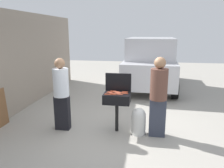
% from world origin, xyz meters
% --- Properties ---
extents(ground_plane, '(24.00, 24.00, 0.00)m').
position_xyz_m(ground_plane, '(0.00, 0.00, 0.00)').
color(ground_plane, '#9E998E').
extents(house_wall_side, '(0.24, 8.00, 2.84)m').
position_xyz_m(house_wall_side, '(-3.11, 1.00, 1.42)').
color(house_wall_side, gray).
rests_on(house_wall_side, ground).
extents(bbq_grill, '(0.60, 0.44, 0.91)m').
position_xyz_m(bbq_grill, '(-0.04, -0.16, 0.77)').
color(bbq_grill, black).
rests_on(bbq_grill, ground).
extents(grill_lid_open, '(0.60, 0.05, 0.42)m').
position_xyz_m(grill_lid_open, '(-0.04, 0.06, 1.12)').
color(grill_lid_open, black).
rests_on(grill_lid_open, bbq_grill).
extents(hot_dog_0, '(0.13, 0.04, 0.03)m').
position_xyz_m(hot_dog_0, '(-0.11, -0.29, 0.92)').
color(hot_dog_0, '#AD4228').
rests_on(hot_dog_0, bbq_grill).
extents(hot_dog_1, '(0.13, 0.03, 0.03)m').
position_xyz_m(hot_dog_1, '(0.11, -0.13, 0.92)').
color(hot_dog_1, '#AD4228').
rests_on(hot_dog_1, bbq_grill).
extents(hot_dog_2, '(0.13, 0.04, 0.03)m').
position_xyz_m(hot_dog_2, '(-0.19, -0.11, 0.92)').
color(hot_dog_2, '#AD4228').
rests_on(hot_dog_2, bbq_grill).
extents(hot_dog_3, '(0.13, 0.04, 0.03)m').
position_xyz_m(hot_dog_3, '(-0.14, -0.21, 0.92)').
color(hot_dog_3, '#B74C33').
rests_on(hot_dog_3, bbq_grill).
extents(hot_dog_4, '(0.13, 0.03, 0.03)m').
position_xyz_m(hot_dog_4, '(-0.01, -0.13, 0.92)').
color(hot_dog_4, '#C6593D').
rests_on(hot_dog_4, bbq_grill).
extents(hot_dog_5, '(0.13, 0.03, 0.03)m').
position_xyz_m(hot_dog_5, '(0.13, -0.08, 0.92)').
color(hot_dog_5, '#AD4228').
rests_on(hot_dog_5, bbq_grill).
extents(hot_dog_6, '(0.13, 0.04, 0.03)m').
position_xyz_m(hot_dog_6, '(0.15, -0.18, 0.92)').
color(hot_dog_6, '#AD4228').
rests_on(hot_dog_6, bbq_grill).
extents(hot_dog_7, '(0.13, 0.03, 0.03)m').
position_xyz_m(hot_dog_7, '(-0.07, -0.06, 0.92)').
color(hot_dog_7, '#C6593D').
rests_on(hot_dog_7, bbq_grill).
extents(hot_dog_8, '(0.13, 0.04, 0.03)m').
position_xyz_m(hot_dog_8, '(-0.04, -0.09, 0.92)').
color(hot_dog_8, '#C6593D').
rests_on(hot_dog_8, bbq_grill).
extents(hot_dog_9, '(0.13, 0.04, 0.03)m').
position_xyz_m(hot_dog_9, '(-0.21, -0.16, 0.92)').
color(hot_dog_9, '#B74C33').
rests_on(hot_dog_9, bbq_grill).
extents(hot_dog_10, '(0.13, 0.03, 0.03)m').
position_xyz_m(hot_dog_10, '(-0.02, -0.21, 0.92)').
color(hot_dog_10, '#C6593D').
rests_on(hot_dog_10, bbq_grill).
extents(hot_dog_11, '(0.13, 0.03, 0.03)m').
position_xyz_m(hot_dog_11, '(0.00, -0.18, 0.92)').
color(hot_dog_11, '#B74C33').
rests_on(hot_dog_11, bbq_grill).
extents(hot_dog_12, '(0.13, 0.03, 0.03)m').
position_xyz_m(hot_dog_12, '(0.04, -0.27, 0.92)').
color(hot_dog_12, '#C6593D').
rests_on(hot_dog_12, bbq_grill).
extents(hot_dog_13, '(0.13, 0.03, 0.03)m').
position_xyz_m(hot_dog_13, '(-0.23, -0.31, 0.92)').
color(hot_dog_13, '#AD4228').
rests_on(hot_dog_13, bbq_grill).
extents(hot_dog_14, '(0.13, 0.03, 0.03)m').
position_xyz_m(hot_dog_14, '(0.14, -0.04, 0.92)').
color(hot_dog_14, '#AD4228').
rests_on(hot_dog_14, bbq_grill).
extents(hot_dog_15, '(0.13, 0.03, 0.03)m').
position_xyz_m(hot_dog_15, '(-0.15, -0.02, 0.92)').
color(hot_dog_15, '#AD4228').
rests_on(hot_dog_15, bbq_grill).
extents(propane_tank, '(0.32, 0.32, 0.62)m').
position_xyz_m(propane_tank, '(0.47, -0.25, 0.32)').
color(propane_tank, silver).
rests_on(propane_tank, ground).
extents(person_left, '(0.36, 0.36, 1.69)m').
position_xyz_m(person_left, '(-1.31, -0.26, 0.92)').
color(person_left, black).
rests_on(person_left, ground).
extents(person_right, '(0.37, 0.37, 1.76)m').
position_xyz_m(person_right, '(0.88, -0.25, 0.95)').
color(person_right, '#333847').
rests_on(person_right, ground).
extents(parked_minivan, '(2.15, 4.46, 2.02)m').
position_xyz_m(parked_minivan, '(0.74, 4.21, 1.03)').
color(parked_minivan, '#B7B7BC').
rests_on(parked_minivan, ground).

